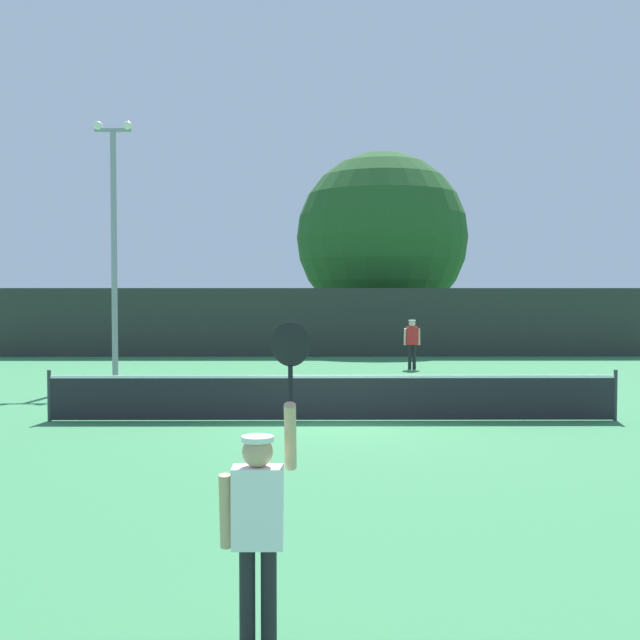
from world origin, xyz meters
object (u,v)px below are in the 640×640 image
(light_pole, at_px, (114,233))
(large_tree, at_px, (382,238))
(parked_car_near, at_px, (256,329))
(tennis_ball, at_px, (251,443))
(player_serving, at_px, (259,510))
(player_receiving, at_px, (412,339))

(light_pole, relative_size, large_tree, 0.83)
(light_pole, bearing_deg, parked_car_near, 78.72)
(tennis_ball, distance_m, parked_car_near, 26.13)
(player_serving, bearing_deg, large_tree, 83.51)
(player_serving, xyz_separation_m, parked_car_near, (-2.63, 33.88, -0.32))
(tennis_ball, bearing_deg, parked_car_near, 94.18)
(player_serving, height_order, large_tree, large_tree)
(light_pole, height_order, parked_car_near, light_pole)
(large_tree, bearing_deg, tennis_ball, -100.21)
(player_serving, bearing_deg, player_receiving, 79.86)
(light_pole, xyz_separation_m, parked_car_near, (3.15, 15.79, -3.73))
(player_serving, relative_size, large_tree, 0.26)
(tennis_ball, bearing_deg, large_tree, 79.79)
(player_serving, bearing_deg, light_pole, 107.71)
(player_serving, xyz_separation_m, tennis_ball, (-0.72, 7.83, -1.06))
(player_receiving, height_order, tennis_ball, player_receiving)
(tennis_ball, bearing_deg, player_serving, -84.71)
(player_receiving, relative_size, large_tree, 0.18)
(player_receiving, distance_m, parked_car_near, 14.28)
(player_receiving, bearing_deg, player_serving, 79.86)
(large_tree, distance_m, parked_car_near, 7.94)
(light_pole, distance_m, parked_car_near, 16.53)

